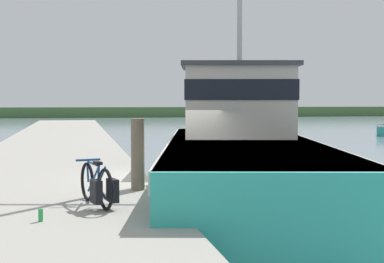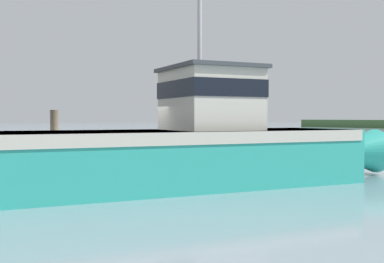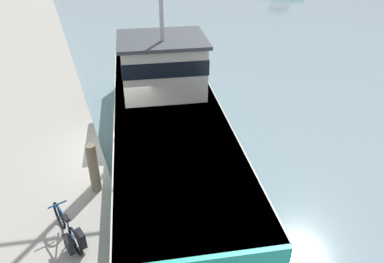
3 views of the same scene
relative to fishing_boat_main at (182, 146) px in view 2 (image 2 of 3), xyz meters
The scene contains 5 objects.
ground_plane 2.49m from the fishing_boat_main, 146.93° to the right, with size 320.00×320.00×0.00m, color gray.
dock_pier 5.14m from the fishing_boat_main, 166.64° to the right, with size 4.83×80.00×0.96m, color #A39E93.
fishing_boat_main is the anchor object (origin of this frame).
mooring_post 4.21m from the fishing_boat_main, 135.15° to the right, with size 0.27×0.27×1.43m, color #756651.
hose_coil 6.31m from the fishing_boat_main, behind, with size 0.45×0.45×0.04m, color green.
Camera 2 is at (13.90, -7.50, 2.15)m, focal length 45.00 mm.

